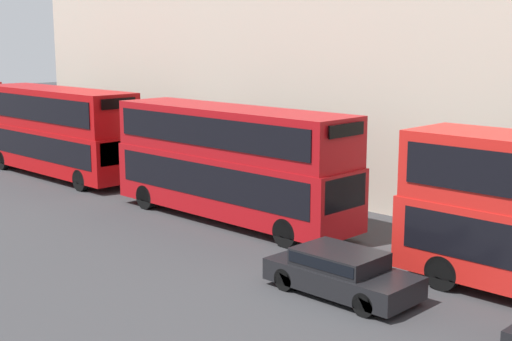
% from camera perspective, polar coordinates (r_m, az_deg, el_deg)
% --- Properties ---
extents(bus_second_in_queue, '(2.59, 10.92, 4.35)m').
position_cam_1_polar(bus_second_in_queue, '(26.94, -2.03, 0.93)').
color(bus_second_in_queue, '#A80F14').
rests_on(bus_second_in_queue, ground).
extents(bus_third_in_queue, '(2.59, 10.83, 4.43)m').
position_cam_1_polar(bus_third_in_queue, '(36.99, -15.61, 3.26)').
color(bus_third_in_queue, '#B20C0F').
rests_on(bus_third_in_queue, ground).
extents(car_hatchback, '(1.86, 4.23, 1.25)m').
position_cam_1_polar(car_hatchback, '(19.73, 6.82, -8.00)').
color(car_hatchback, black).
rests_on(car_hatchback, ground).
extents(pedestrian, '(0.36, 0.36, 1.78)m').
position_cam_1_polar(pedestrian, '(34.44, -8.36, 0.30)').
color(pedestrian, '#334C6B').
rests_on(pedestrian, ground).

